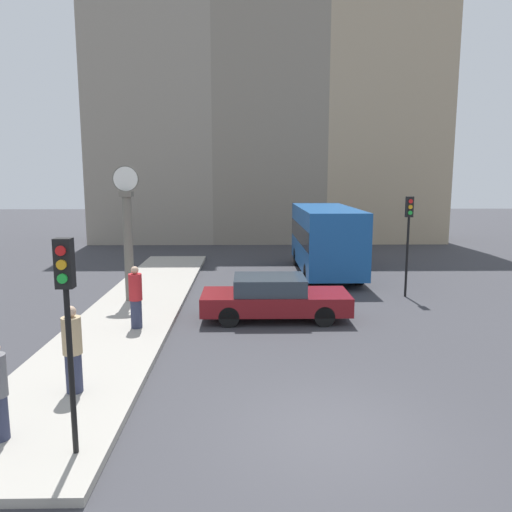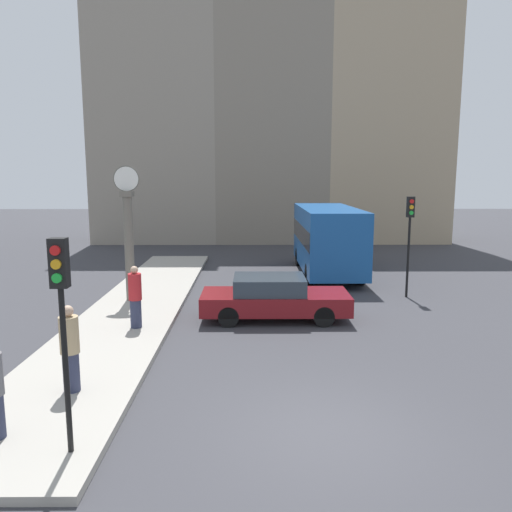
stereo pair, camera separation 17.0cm
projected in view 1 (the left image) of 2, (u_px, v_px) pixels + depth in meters
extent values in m
plane|color=#38383D|center=(329.00, 432.00, 8.91)|extent=(120.00, 120.00, 0.00)
cube|color=#A39E93|center=(137.00, 307.00, 17.07)|extent=(3.03, 20.77, 0.16)
cube|color=gray|center=(153.00, 107.00, 33.76)|extent=(8.28, 5.00, 18.18)
cube|color=gray|center=(269.00, 125.00, 34.09)|extent=(7.45, 5.00, 15.89)
cube|color=tan|center=(383.00, 104.00, 34.01)|extent=(8.16, 5.00, 18.69)
cube|color=maroon|center=(275.00, 302.00, 15.85)|extent=(4.66, 1.89, 0.59)
cube|color=#2D3842|center=(269.00, 285.00, 15.76)|extent=(2.23, 1.70, 0.52)
cylinder|color=black|center=(317.00, 302.00, 16.74)|extent=(0.63, 0.22, 0.63)
cylinder|color=black|center=(324.00, 316.00, 15.10)|extent=(0.63, 0.22, 0.63)
cylinder|color=black|center=(231.00, 303.00, 16.69)|extent=(0.63, 0.22, 0.63)
cylinder|color=black|center=(229.00, 317.00, 15.04)|extent=(0.63, 0.22, 0.63)
cube|color=#195199|center=(326.00, 237.00, 22.90)|extent=(2.44, 7.39, 2.73)
cube|color=#1E232D|center=(326.00, 233.00, 22.87)|extent=(2.46, 7.24, 0.80)
cylinder|color=black|center=(339.00, 256.00, 25.38)|extent=(0.28, 0.90, 0.90)
cylinder|color=black|center=(297.00, 257.00, 25.34)|extent=(0.28, 0.90, 0.90)
cylinder|color=black|center=(359.00, 274.00, 20.86)|extent=(0.28, 0.90, 0.90)
cylinder|color=black|center=(308.00, 274.00, 20.82)|extent=(0.28, 0.90, 0.90)
cylinder|color=black|center=(71.00, 372.00, 7.76)|extent=(0.09, 0.09, 2.69)
cube|color=black|center=(64.00, 263.00, 7.48)|extent=(0.26, 0.20, 0.76)
cylinder|color=red|center=(61.00, 251.00, 7.33)|extent=(0.15, 0.04, 0.15)
cylinder|color=orange|center=(61.00, 265.00, 7.36)|extent=(0.15, 0.04, 0.15)
cylinder|color=green|center=(62.00, 279.00, 7.40)|extent=(0.15, 0.04, 0.15)
cylinder|color=black|center=(407.00, 257.00, 18.63)|extent=(0.09, 0.09, 3.01)
cube|color=black|center=(409.00, 207.00, 18.33)|extent=(0.26, 0.20, 0.76)
cylinder|color=red|center=(411.00, 201.00, 18.18)|extent=(0.15, 0.04, 0.15)
cylinder|color=orange|center=(410.00, 207.00, 18.21)|extent=(0.15, 0.04, 0.15)
cylinder|color=green|center=(410.00, 213.00, 18.24)|extent=(0.15, 0.04, 0.15)
cylinder|color=#666056|center=(129.00, 249.00, 17.39)|extent=(0.32, 0.32, 3.65)
cube|color=#666056|center=(126.00, 194.00, 17.09)|extent=(0.42, 0.42, 0.19)
cylinder|color=#666056|center=(126.00, 179.00, 17.01)|extent=(0.89, 0.04, 0.89)
cylinder|color=white|center=(126.00, 179.00, 17.01)|extent=(0.83, 0.06, 0.83)
cylinder|color=#2D334C|center=(136.00, 314.00, 14.42)|extent=(0.32, 0.32, 0.83)
cylinder|color=red|center=(135.00, 287.00, 14.30)|extent=(0.38, 0.38, 0.77)
sphere|color=tan|center=(135.00, 270.00, 14.22)|extent=(0.22, 0.22, 0.22)
cylinder|color=#2D334C|center=(74.00, 373.00, 10.14)|extent=(0.33, 0.33, 0.82)
cylinder|color=tan|center=(72.00, 335.00, 10.02)|extent=(0.39, 0.39, 0.76)
sphere|color=tan|center=(70.00, 312.00, 9.94)|extent=(0.23, 0.23, 0.23)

